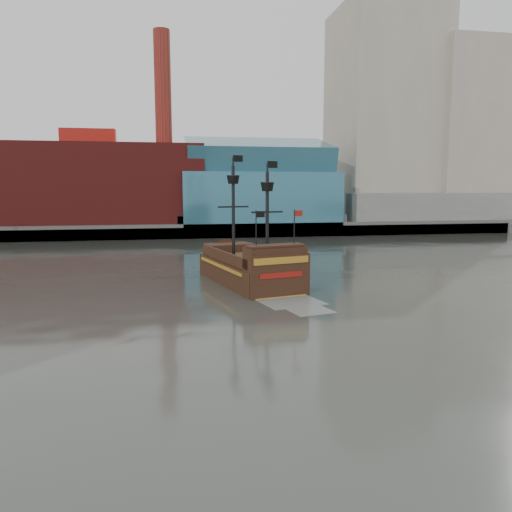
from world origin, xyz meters
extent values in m
plane|color=#2C2F29|center=(0.00, 0.00, 0.00)|extent=(400.00, 400.00, 0.00)
cube|color=slate|center=(0.00, 92.00, 1.00)|extent=(220.00, 60.00, 2.00)
cube|color=#4C4C49|center=(0.00, 62.50, 1.30)|extent=(220.00, 1.00, 2.60)
cube|color=maroon|center=(-22.00, 72.00, 9.50)|extent=(42.00, 18.00, 15.00)
cube|color=#2E677C|center=(10.00, 70.00, 7.00)|extent=(30.00, 16.00, 10.00)
cube|color=#A9A18C|center=(40.00, 80.00, 25.00)|extent=(20.00, 22.00, 46.00)
cube|color=#A69D8B|center=(58.00, 76.00, 21.00)|extent=(18.00, 18.00, 38.00)
cube|color=#A9A18C|center=(50.00, 97.00, 28.00)|extent=(24.00, 20.00, 52.00)
cube|color=slate|center=(48.00, 66.00, 5.00)|extent=(40.00, 6.00, 6.00)
cylinder|color=maroon|center=(-8.00, 74.00, 28.00)|extent=(3.20, 3.20, 22.00)
cube|color=#2E677C|center=(10.00, 70.00, 15.00)|extent=(28.00, 14.94, 8.78)
cube|color=black|center=(-0.27, 19.75, 0.68)|extent=(8.72, 14.63, 2.96)
cube|color=#472B1A|center=(-0.27, 19.75, 2.34)|extent=(7.85, 13.16, 0.34)
cube|color=black|center=(-1.54, 25.07, 2.74)|extent=(5.35, 3.79, 1.14)
cube|color=black|center=(1.11, 13.98, 3.19)|extent=(5.69, 3.03, 2.05)
cube|color=black|center=(1.35, 12.96, 1.37)|extent=(5.50, 1.57, 4.56)
cube|color=#AB7821|center=(1.39, 12.81, 3.19)|extent=(5.01, 1.28, 0.57)
cube|color=maroon|center=(1.39, 12.81, 1.94)|extent=(3.90, 1.01, 0.46)
cylinder|color=black|center=(-1.55, 21.20, 6.95)|extent=(0.38, 0.38, 8.89)
cylinder|color=black|center=(1.20, 17.99, 6.61)|extent=(0.38, 0.38, 8.21)
cone|color=black|center=(-1.55, 21.20, 10.03)|extent=(1.51, 1.51, 0.80)
cone|color=black|center=(1.20, 17.99, 9.35)|extent=(1.51, 1.51, 0.80)
cube|color=black|center=(-1.05, 21.32, 12.08)|extent=(1.01, 0.27, 0.63)
cube|color=black|center=(1.70, 18.11, 11.40)|extent=(1.01, 0.27, 0.63)
cube|color=gray|center=(1.79, 11.10, 0.01)|extent=(5.66, 5.12, 0.02)
camera|label=1|loc=(-8.21, -27.73, 9.45)|focal=35.00mm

